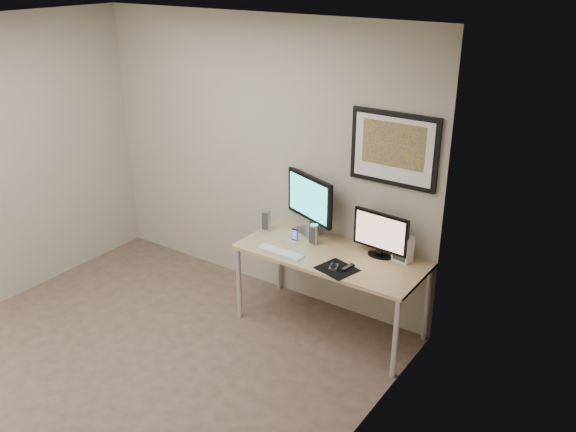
% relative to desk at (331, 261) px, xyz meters
% --- Properties ---
extents(floor, '(3.60, 3.60, 0.00)m').
position_rel_desk_xyz_m(floor, '(-1.00, -1.35, -0.66)').
color(floor, '#4A3C2E').
rests_on(floor, ground).
extents(room, '(3.60, 3.60, 3.60)m').
position_rel_desk_xyz_m(room, '(-1.00, -0.90, 0.98)').
color(room, white).
rests_on(room, ground).
extents(desk, '(1.60, 0.70, 0.73)m').
position_rel_desk_xyz_m(desk, '(0.00, 0.00, 0.00)').
color(desk, '#A97952').
rests_on(desk, floor).
extents(framed_art, '(0.75, 0.04, 0.60)m').
position_rel_desk_xyz_m(framed_art, '(0.35, 0.33, 0.96)').
color(framed_art, black).
rests_on(framed_art, room).
extents(monitor_large, '(0.58, 0.28, 0.55)m').
position_rel_desk_xyz_m(monitor_large, '(-0.38, 0.24, 0.37)').
color(monitor_large, '#B3B3B8').
rests_on(monitor_large, desk).
extents(monitor_tv, '(0.50, 0.13, 0.39)m').
position_rel_desk_xyz_m(monitor_tv, '(0.35, 0.18, 0.27)').
color(monitor_tv, black).
rests_on(monitor_tv, desk).
extents(speaker_left, '(0.10, 0.10, 0.20)m').
position_rel_desk_xyz_m(speaker_left, '(-0.74, 0.08, 0.16)').
color(speaker_left, '#B3B3B8').
rests_on(speaker_left, desk).
extents(speaker_right, '(0.08, 0.08, 0.18)m').
position_rel_desk_xyz_m(speaker_right, '(-0.23, 0.08, 0.16)').
color(speaker_right, '#B3B3B8').
rests_on(speaker_right, desk).
extents(phone_dock, '(0.06, 0.06, 0.12)m').
position_rel_desk_xyz_m(phone_dock, '(-0.39, 0.02, 0.13)').
color(phone_dock, black).
rests_on(phone_dock, desk).
extents(keyboard, '(0.44, 0.13, 0.02)m').
position_rel_desk_xyz_m(keyboard, '(-0.37, -0.22, 0.07)').
color(keyboard, silver).
rests_on(keyboard, desk).
extents(mousepad, '(0.35, 0.32, 0.00)m').
position_rel_desk_xyz_m(mousepad, '(0.18, -0.21, 0.07)').
color(mousepad, black).
rests_on(mousepad, desk).
extents(mouse, '(0.08, 0.11, 0.03)m').
position_rel_desk_xyz_m(mouse, '(0.15, -0.22, 0.09)').
color(mouse, black).
rests_on(mouse, mousepad).
extents(remote, '(0.06, 0.15, 0.02)m').
position_rel_desk_xyz_m(remote, '(0.24, -0.15, 0.08)').
color(remote, black).
rests_on(remote, desk).
extents(fan_unit, '(0.16, 0.13, 0.23)m').
position_rel_desk_xyz_m(fan_unit, '(0.54, 0.22, 0.18)').
color(fan_unit, silver).
rests_on(fan_unit, desk).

